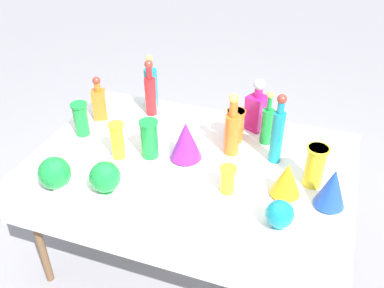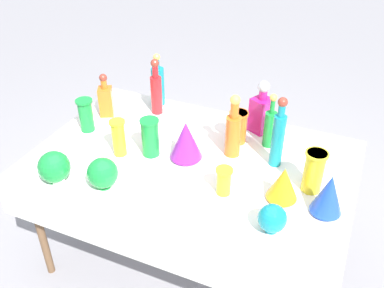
{
  "view_description": "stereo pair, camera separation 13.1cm",
  "coord_description": "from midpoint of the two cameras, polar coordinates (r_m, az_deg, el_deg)",
  "views": [
    {
      "loc": [
        0.62,
        -1.74,
        2.12
      ],
      "look_at": [
        0.0,
        0.0,
        0.86
      ],
      "focal_mm": 40.0,
      "sensor_mm": 36.0,
      "label": 1
    },
    {
      "loc": [
        0.74,
        -1.69,
        2.12
      ],
      "look_at": [
        0.0,
        0.0,
        0.86
      ],
      "focal_mm": 40.0,
      "sensor_mm": 36.0,
      "label": 2
    }
  ],
  "objects": [
    {
      "name": "slender_vase_2",
      "position": [
        2.27,
        -3.96,
        0.99
      ],
      "size": [
        0.1,
        0.1,
        0.22
      ],
      "color": "#198C38",
      "rests_on": "display_table"
    },
    {
      "name": "tall_bottle_3",
      "position": [
        2.22,
        13.09,
        0.98
      ],
      "size": [
        0.06,
        0.06,
        0.39
      ],
      "color": "teal",
      "rests_on": "display_table"
    },
    {
      "name": "slender_vase_4",
      "position": [
        2.12,
        17.66,
        -3.41
      ],
      "size": [
        0.11,
        0.11,
        0.22
      ],
      "color": "yellow",
      "rests_on": "display_table"
    },
    {
      "name": "price_tag_left",
      "position": [
        1.93,
        -3.94,
        -9.79
      ],
      "size": [
        0.06,
        0.02,
        0.04
      ],
      "primitive_type": "cube",
      "rotation": [
        -0.21,
        0.0,
        0.02
      ],
      "color": "white",
      "rests_on": "display_table"
    },
    {
      "name": "slender_vase_3",
      "position": [
        2.54,
        -12.55,
        3.88
      ],
      "size": [
        0.1,
        0.1,
        0.2
      ],
      "color": "#198C38",
      "rests_on": "display_table"
    },
    {
      "name": "ground_plane",
      "position": [
        2.81,
        1.38,
        -14.69
      ],
      "size": [
        40.0,
        40.0,
        0.0
      ],
      "primitive_type": "plane",
      "color": "gray"
    },
    {
      "name": "fluted_vase_1",
      "position": [
        2.02,
        19.57,
        -6.37
      ],
      "size": [
        0.14,
        0.14,
        0.21
      ],
      "color": "blue",
      "rests_on": "display_table"
    },
    {
      "name": "round_bowl_2",
      "position": [
        1.89,
        12.65,
        -9.7
      ],
      "size": [
        0.13,
        0.13,
        0.13
      ],
      "color": "teal",
      "rests_on": "display_table"
    },
    {
      "name": "round_bowl_1",
      "position": [
        2.09,
        -10.1,
        -3.88
      ],
      "size": [
        0.15,
        0.15,
        0.16
      ],
      "color": "#198C38",
      "rests_on": "display_table"
    },
    {
      "name": "round_bowl_0",
      "position": [
        2.18,
        -16.28,
        -3.0
      ],
      "size": [
        0.16,
        0.16,
        0.17
      ],
      "color": "#198C38",
      "rests_on": "display_table"
    },
    {
      "name": "fluted_vase_0",
      "position": [
        2.04,
        13.89,
        -5.15
      ],
      "size": [
        0.15,
        0.15,
        0.18
      ],
      "color": "orange",
      "rests_on": "display_table"
    },
    {
      "name": "tall_bottle_1",
      "position": [
        2.39,
        11.92,
        2.27
      ],
      "size": [
        0.07,
        0.07,
        0.32
      ],
      "color": "#198C38",
      "rests_on": "display_table"
    },
    {
      "name": "slender_vase_0",
      "position": [
        2.29,
        -8.16,
        0.94
      ],
      "size": [
        0.09,
        0.09,
        0.21
      ],
      "color": "yellow",
      "rests_on": "display_table"
    },
    {
      "name": "price_tag_right",
      "position": [
        1.93,
        -2.07,
        -9.82
      ],
      "size": [
        0.06,
        0.03,
        0.04
      ],
      "primitive_type": "cube",
      "rotation": [
        -0.21,
        0.0,
        -0.28
      ],
      "color": "white",
      "rests_on": "display_table"
    },
    {
      "name": "tall_bottle_4",
      "position": [
        2.75,
        -3.19,
        7.9
      ],
      "size": [
        0.08,
        0.08,
        0.35
      ],
      "color": "teal",
      "rests_on": "display_table"
    },
    {
      "name": "slender_vase_1",
      "position": [
        2.04,
        6.12,
        -4.85
      ],
      "size": [
        0.08,
        0.08,
        0.14
      ],
      "color": "yellow",
      "rests_on": "display_table"
    },
    {
      "name": "display_table",
      "position": [
        2.3,
        1.37,
        -3.51
      ],
      "size": [
        1.69,
        1.11,
        0.76
      ],
      "color": "white",
      "rests_on": "ground"
    },
    {
      "name": "fluted_vase_2",
      "position": [
        2.24,
        0.9,
        0.56
      ],
      "size": [
        0.17,
        0.17,
        0.22
      ],
      "color": "purple",
      "rests_on": "display_table"
    },
    {
      "name": "slender_vase_5",
      "position": [
        2.4,
        7.72,
        2.33
      ],
      "size": [
        0.11,
        0.11,
        0.19
      ],
      "color": "orange",
      "rests_on": "display_table"
    },
    {
      "name": "price_tag_center",
      "position": [
        2.19,
        -15.7,
        -4.95
      ],
      "size": [
        0.07,
        0.03,
        0.04
      ],
      "primitive_type": "cube",
      "rotation": [
        -0.21,
        0.0,
        0.24
      ],
      "color": "white",
      "rests_on": "display_table"
    },
    {
      "name": "tall_bottle_2",
      "position": [
        2.65,
        -3.37,
        7.07
      ],
      "size": [
        0.07,
        0.07,
        0.36
      ],
      "color": "red",
      "rests_on": "display_table"
    },
    {
      "name": "square_decanter_1",
      "position": [
        2.68,
        -10.05,
        5.91
      ],
      "size": [
        0.11,
        0.11,
        0.28
      ],
      "color": "orange",
      "rests_on": "display_table"
    },
    {
      "name": "tall_bottle_0",
      "position": [
        2.27,
        7.18,
        1.64
      ],
      "size": [
        0.08,
        0.08,
        0.36
      ],
      "color": "orange",
      "rests_on": "display_table"
    },
    {
      "name": "square_decanter_0",
      "position": [
        2.51,
        10.72,
        4.3
      ],
      "size": [
        0.14,
        0.14,
        0.32
      ],
      "color": "#C61972",
      "rests_on": "display_table"
    }
  ]
}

